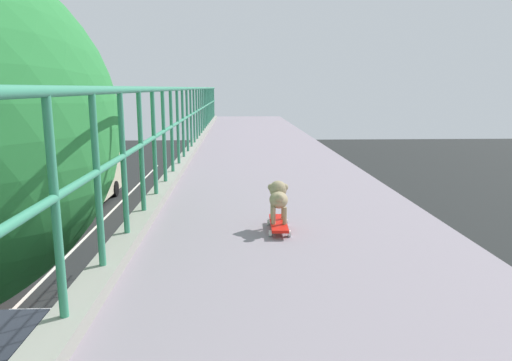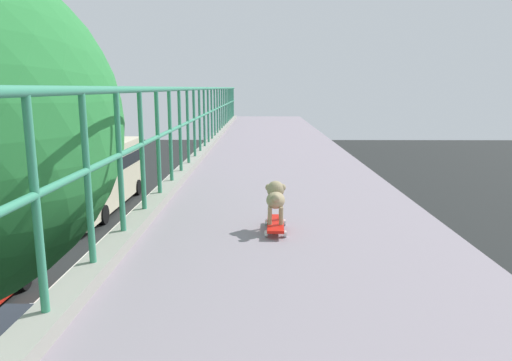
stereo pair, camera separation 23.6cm
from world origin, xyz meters
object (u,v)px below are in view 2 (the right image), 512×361
Objects in this scene: small_dog at (276,196)px; city_bus at (96,174)px; car_silver_fifth at (22,353)px; toy_skateboard at (275,224)px.

city_bus is at bearing 113.24° from small_dog.
city_bus reaches higher than car_silver_fifth.
toy_skateboard is 1.49× the size of small_dog.
small_dog reaches higher than car_silver_fifth.
car_silver_fifth is 0.39× the size of city_bus.
city_bus is 23.54m from small_dog.
city_bus is at bearing 113.19° from toy_skateboard.
small_dog is (9.17, -21.35, 3.74)m from city_bus.
small_dog is at bearing 88.94° from toy_skateboard.
city_bus is 19.94× the size of toy_skateboard.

